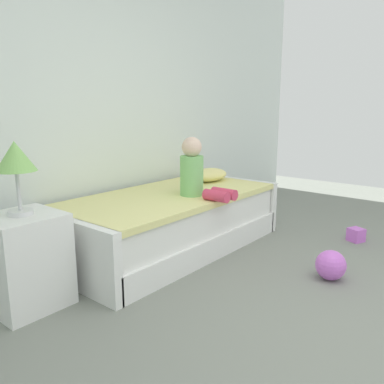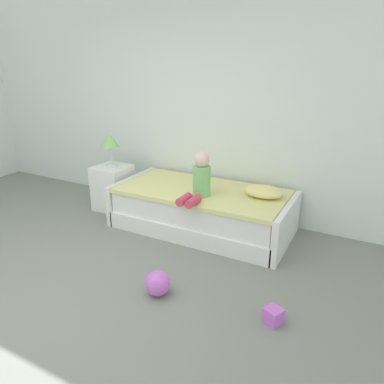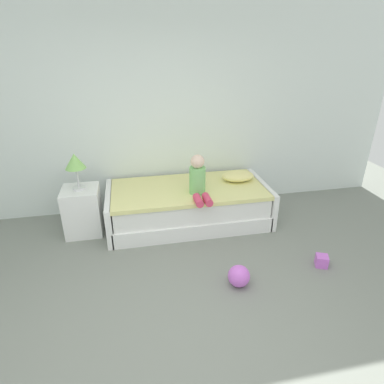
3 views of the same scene
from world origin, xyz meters
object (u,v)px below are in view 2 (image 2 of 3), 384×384
nightstand (113,188)px  table_lamp (109,142)px  pillow (263,191)px  toy_ball (158,283)px  bed (202,209)px  toy_block (273,316)px  child_figure (200,179)px

nightstand → table_lamp: table_lamp is taller
pillow → toy_ball: pillow is taller
bed → toy_block: (1.24, -1.24, -0.18)m
bed → table_lamp: table_lamp is taller
table_lamp → pillow: (2.06, 0.10, -0.37)m
bed → toy_ball: bed is taller
nightstand → table_lamp: 0.64m
table_lamp → child_figure: size_ratio=0.88×
table_lamp → pillow: 2.10m
bed → pillow: size_ratio=4.80×
table_lamp → child_figure: (1.43, -0.23, -0.23)m
bed → toy_block: bed is taller
toy_ball → bed: bearing=100.5°
nightstand → toy_block: size_ratio=4.78×
table_lamp → pillow: table_lamp is taller
toy_ball → toy_block: size_ratio=1.76×
nightstand → toy_block: bearing=-25.7°
nightstand → child_figure: size_ratio=1.18×
child_figure → toy_ball: child_figure is taller
table_lamp → nightstand: bearing=0.0°
child_figure → toy_block: (1.16, -1.02, -0.64)m
child_figure → toy_block: child_figure is taller
nightstand → toy_ball: (1.60, -1.36, -0.19)m
pillow → toy_ball: 1.60m
nightstand → toy_ball: size_ratio=2.71×
pillow → bed: bearing=-172.0°
toy_block → pillow: bearing=111.5°
toy_block → table_lamp: bearing=154.3°
bed → toy_block: size_ratio=16.81×
pillow → toy_block: (0.53, -1.34, -0.50)m
table_lamp → toy_block: size_ratio=3.59×
bed → child_figure: size_ratio=4.14×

